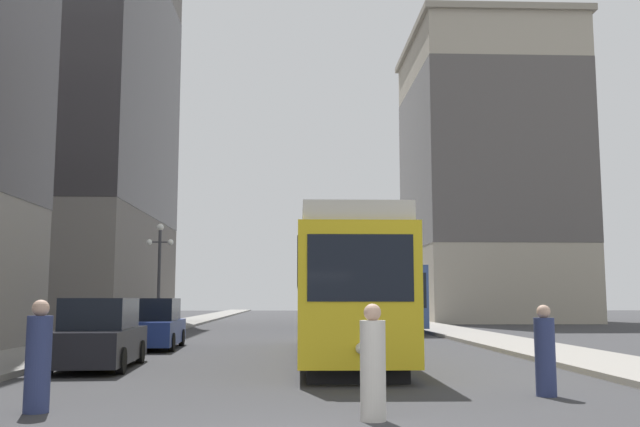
{
  "coord_description": "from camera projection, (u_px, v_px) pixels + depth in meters",
  "views": [
    {
      "loc": [
        -0.3,
        -8.56,
        1.81
      ],
      "look_at": [
        0.35,
        8.33,
        3.86
      ],
      "focal_mm": 39.49,
      "sensor_mm": 36.0,
      "label": 1
    }
  ],
  "objects": [
    {
      "name": "sidewalk_left",
      "position": [
        176.0,
        324.0,
        47.66
      ],
      "size": [
        3.04,
        120.0,
        0.15
      ],
      "primitive_type": "cube",
      "color": "gray",
      "rests_on": "ground"
    },
    {
      "name": "sidewalk_right",
      "position": [
        416.0,
        324.0,
        48.29
      ],
      "size": [
        3.04,
        120.0,
        0.15
      ],
      "primitive_type": "cube",
      "color": "gray",
      "rests_on": "ground"
    },
    {
      "name": "streetcar",
      "position": [
        340.0,
        289.0,
        21.76
      ],
      "size": [
        2.76,
        14.8,
        3.89
      ],
      "rotation": [
        0.0,
        0.0,
        -0.01
      ],
      "color": "black",
      "rests_on": "ground"
    },
    {
      "name": "transit_bus",
      "position": [
        386.0,
        296.0,
        39.68
      ],
      "size": [
        2.75,
        11.44,
        3.45
      ],
      "rotation": [
        0.0,
        0.0,
        0.01
      ],
      "color": "black",
      "rests_on": "ground"
    },
    {
      "name": "parked_car_left_near",
      "position": [
        99.0,
        336.0,
        18.37
      ],
      "size": [
        2.08,
        4.73,
        1.82
      ],
      "rotation": [
        0.0,
        0.0,
        0.05
      ],
      "color": "black",
      "rests_on": "ground"
    },
    {
      "name": "parked_car_left_mid",
      "position": [
        154.0,
        325.0,
        25.6
      ],
      "size": [
        2.04,
        4.88,
        1.82
      ],
      "rotation": [
        0.0,
        0.0,
        0.04
      ],
      "color": "black",
      "rests_on": "ground"
    },
    {
      "name": "pedestrian_crossing_near",
      "position": [
        373.0,
        366.0,
        10.53
      ],
      "size": [
        0.39,
        0.39,
        1.73
      ],
      "rotation": [
        0.0,
        0.0,
        0.79
      ],
      "color": "beige",
      "rests_on": "ground"
    },
    {
      "name": "pedestrian_crossing_far",
      "position": [
        545.0,
        353.0,
        13.15
      ],
      "size": [
        0.38,
        0.38,
        1.69
      ],
      "rotation": [
        0.0,
        0.0,
        1.97
      ],
      "color": "navy",
      "rests_on": "ground"
    },
    {
      "name": "pedestrian_on_sidewalk",
      "position": [
        38.0,
        360.0,
        11.29
      ],
      "size": [
        0.4,
        0.4,
        1.79
      ],
      "rotation": [
        0.0,
        0.0,
        5.49
      ],
      "color": "navy",
      "rests_on": "ground"
    },
    {
      "name": "lamp_post_left_far",
      "position": [
        159.0,
        260.0,
        36.63
      ],
      "size": [
        1.41,
        0.36,
        5.56
      ],
      "color": "#333338",
      "rests_on": "sidewalk_left"
    },
    {
      "name": "building_left_midblock",
      "position": [
        72.0,
        102.0,
        47.8
      ],
      "size": [
        12.01,
        19.98,
        29.34
      ],
      "color": "slate",
      "rests_on": "ground"
    },
    {
      "name": "building_right_corner",
      "position": [
        488.0,
        173.0,
        58.51
      ],
      "size": [
        12.97,
        15.52,
        23.75
      ],
      "color": "#B2A893",
      "rests_on": "ground"
    }
  ]
}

